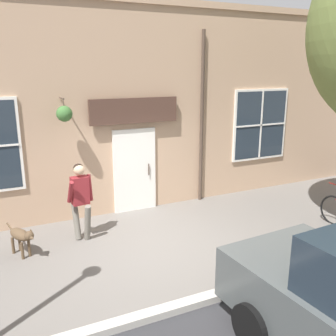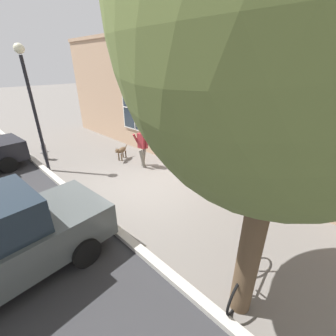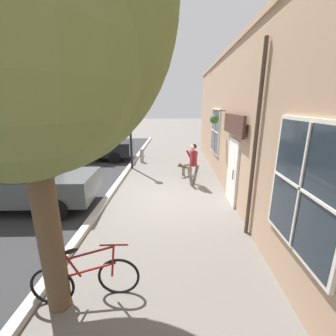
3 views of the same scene
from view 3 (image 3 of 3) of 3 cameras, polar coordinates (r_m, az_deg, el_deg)
The scene contains 11 objects.
ground_plane at distance 7.95m, azimuth -0.53°, elevation -7.35°, with size 90.00×90.00×0.00m, color #66605B.
curb_and_road at distance 10.04m, azimuth -36.32°, elevation -5.45°, with size 10.10×28.00×0.12m.
storefront_facade at distance 7.59m, azimuth 17.69°, elevation 10.74°, with size 0.95×18.00×5.11m.
pedestrian_walking at distance 8.89m, azimuth 6.43°, elevation 1.87°, with size 0.56×0.55×1.67m.
dog_on_leash at distance 10.20m, azimuth 4.55°, elevation 0.37°, with size 0.93×0.49×0.63m.
street_tree_by_curb at distance 3.39m, azimuth -35.17°, elevation 30.49°, with size 3.78×3.56×6.38m.
leaning_bicycle at distance 4.32m, azimuth -19.98°, elevation -24.92°, with size 1.72×0.33×1.00m.
parked_car_nearest_curb at distance 13.68m, azimuth -18.60°, elevation 5.55°, with size 4.40×2.14×1.75m.
parked_car_mid_block at distance 8.23m, azimuth -33.30°, elevation -2.72°, with size 4.40×2.14×1.75m.
street_lamp at distance 11.16m, azimuth -9.75°, elevation 14.64°, with size 0.32×0.32×4.44m.
fire_hydrant at distance 12.65m, azimuth -6.64°, elevation 3.25°, with size 0.34×0.20×0.77m.
Camera 3 is at (-0.29, 7.30, 3.14)m, focal length 24.00 mm.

